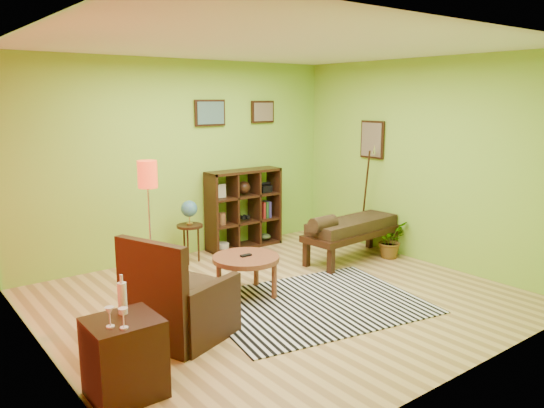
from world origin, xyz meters
TOP-DOWN VIEW (x-y plane):
  - ground at (0.00, 0.00)m, footprint 5.00×5.00m
  - room_shell at (-0.09, 0.01)m, footprint 5.04×4.54m
  - zebra_rug at (0.20, -0.36)m, footprint 2.61×2.16m
  - coffee_table at (-0.25, 0.32)m, footprint 0.77×0.77m
  - armchair at (-1.40, -0.18)m, footprint 1.07×1.06m
  - side_cabinet at (-2.20, -0.86)m, footprint 0.53×0.48m
  - floor_lamp at (-1.03, 1.18)m, footprint 0.23×0.23m
  - globe_table at (-0.14, 1.84)m, footprint 0.36×0.36m
  - cube_shelf at (0.91, 2.03)m, footprint 1.20×0.35m
  - bench at (1.69, 0.55)m, footprint 1.62×0.68m
  - potted_plant at (2.25, 0.31)m, footprint 0.59×0.63m

SIDE VIEW (x-z plane):
  - ground at x=0.00m, z-range 0.00..0.00m
  - zebra_rug at x=0.20m, z-range 0.00..0.01m
  - potted_plant at x=2.25m, z-range 0.00..0.41m
  - armchair at x=-1.40m, z-range -0.20..0.82m
  - side_cabinet at x=-2.20m, z-range -0.15..0.79m
  - coffee_table at x=-0.25m, z-range 0.16..0.66m
  - bench at x=1.69m, z-range 0.10..0.83m
  - cube_shelf at x=0.91m, z-range 0.00..1.20m
  - globe_table at x=-0.14m, z-range 0.23..1.11m
  - floor_lamp at x=-1.03m, z-range 0.48..2.04m
  - room_shell at x=-0.09m, z-range 0.39..3.21m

